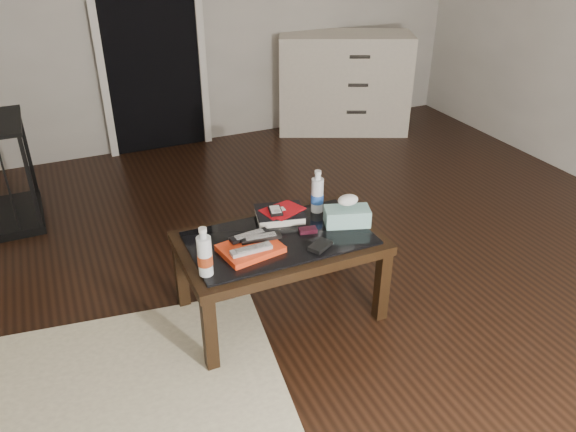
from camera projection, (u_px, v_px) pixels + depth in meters
name	position (u px, v px, depth m)	size (l,w,h in m)	color
ground	(328.00, 285.00, 3.23)	(5.00, 5.00, 0.00)	black
doorway	(149.00, 29.00, 4.56)	(0.90, 0.08, 2.07)	black
coffee_table	(280.00, 248.00, 2.83)	(1.00, 0.60, 0.46)	black
dresser	(344.00, 83.00, 5.25)	(1.30, 0.95, 0.90)	beige
magazines	(250.00, 249.00, 2.68)	(0.28, 0.21, 0.03)	red
remote_silver	(251.00, 249.00, 2.63)	(0.20, 0.05, 0.02)	#9F9FA3
remote_black_front	(261.00, 237.00, 2.72)	(0.20, 0.05, 0.02)	black
remote_black_back	(249.00, 235.00, 2.74)	(0.20, 0.05, 0.02)	black
textbook	(280.00, 214.00, 2.96)	(0.25, 0.20, 0.05)	black
dvd_mailers	(280.00, 210.00, 2.95)	(0.19, 0.14, 0.01)	#B50C13
ipod	(275.00, 210.00, 2.92)	(0.06, 0.10, 0.02)	black
flip_phone	(308.00, 230.00, 2.84)	(0.09, 0.05, 0.02)	black
wallet	(320.00, 246.00, 2.71)	(0.12, 0.07, 0.02)	black
water_bottle_left	(204.00, 251.00, 2.47)	(0.07, 0.07, 0.24)	silver
water_bottle_right	(317.00, 191.00, 2.99)	(0.07, 0.07, 0.24)	white
tissue_box	(347.00, 216.00, 2.90)	(0.23, 0.12, 0.09)	teal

